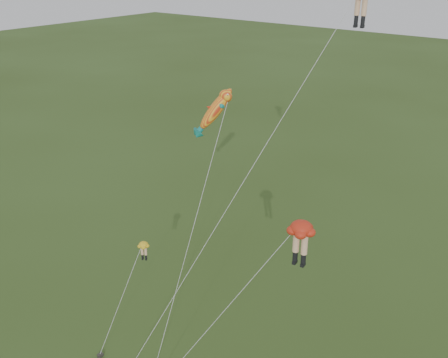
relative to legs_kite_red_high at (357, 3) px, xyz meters
The scene contains 4 objects.
legs_kite_red_high is the anchor object (origin of this frame).
legs_kite_red_mid 13.74m from the legs_kite_red_high, 77.35° to the right, with size 7.27×6.91×11.91m.
legs_kite_yellow 20.18m from the legs_kite_red_high, 130.26° to the right, with size 1.51×4.42×7.32m.
fish_kite 10.56m from the legs_kite_red_high, 149.24° to the right, with size 2.55×9.46×16.62m.
Camera 1 is at (18.12, -16.78, 24.26)m, focal length 40.00 mm.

